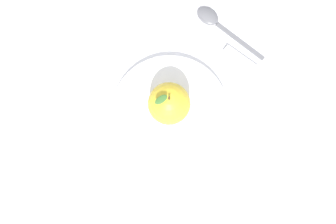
{
  "coord_description": "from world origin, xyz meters",
  "views": [
    {
      "loc": [
        0.03,
        0.15,
        0.73
      ],
      "look_at": [
        0.0,
        0.02,
        0.02
      ],
      "focal_mm": 41.12,
      "sensor_mm": 36.0,
      "label": 1
    }
  ],
  "objects_px": {
    "knife": "(219,44)",
    "spoon": "(215,21)",
    "linen_napkin": "(117,187)",
    "apple": "(167,104)",
    "dinner_plate": "(168,113)"
  },
  "relations": [
    {
      "from": "spoon",
      "to": "knife",
      "type": "bearing_deg",
      "value": 87.47
    },
    {
      "from": "dinner_plate",
      "to": "linen_napkin",
      "type": "height_order",
      "value": "dinner_plate"
    },
    {
      "from": "dinner_plate",
      "to": "spoon",
      "type": "relative_size",
      "value": 1.57
    },
    {
      "from": "linen_napkin",
      "to": "dinner_plate",
      "type": "bearing_deg",
      "value": -136.44
    },
    {
      "from": "spoon",
      "to": "linen_napkin",
      "type": "bearing_deg",
      "value": 48.02
    },
    {
      "from": "dinner_plate",
      "to": "spoon",
      "type": "bearing_deg",
      "value": -128.43
    },
    {
      "from": "knife",
      "to": "linen_napkin",
      "type": "bearing_deg",
      "value": 42.88
    },
    {
      "from": "spoon",
      "to": "dinner_plate",
      "type": "bearing_deg",
      "value": 51.57
    },
    {
      "from": "spoon",
      "to": "linen_napkin",
      "type": "distance_m",
      "value": 0.38
    },
    {
      "from": "linen_napkin",
      "to": "spoon",
      "type": "bearing_deg",
      "value": -131.98
    },
    {
      "from": "spoon",
      "to": "apple",
      "type": "bearing_deg",
      "value": 50.14
    },
    {
      "from": "dinner_plate",
      "to": "apple",
      "type": "xyz_separation_m",
      "value": [
        0.0,
        -0.01,
        0.05
      ]
    },
    {
      "from": "dinner_plate",
      "to": "spoon",
      "type": "height_order",
      "value": "dinner_plate"
    },
    {
      "from": "dinner_plate",
      "to": "knife",
      "type": "bearing_deg",
      "value": -137.78
    },
    {
      "from": "knife",
      "to": "spoon",
      "type": "height_order",
      "value": "spoon"
    }
  ]
}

